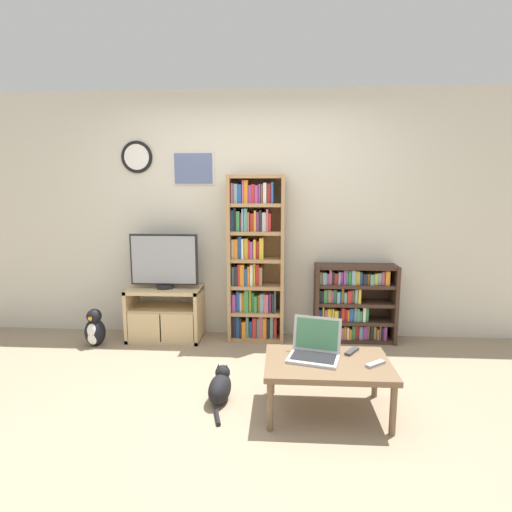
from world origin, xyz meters
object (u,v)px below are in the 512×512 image
cat (220,387)px  television (164,261)px  penguin_figurine (95,329)px  remote_far_from_laptop (352,351)px  coffee_table (327,367)px  bookshelf_tall (254,262)px  tv_stand (165,314)px  remote_near_laptop (375,364)px  laptop (315,348)px  bookshelf_short (351,303)px

cat → television: bearing=128.5°
television → cat: size_ratio=1.43×
cat → penguin_figurine: penguin_figurine is taller
remote_far_from_laptop → coffee_table: bearing=-105.2°
bookshelf_tall → cat: bookshelf_tall is taller
tv_stand → remote_near_laptop: tv_stand is taller
television → laptop: (1.46, -1.29, -0.40)m
television → bookshelf_short: television is taller
television → coffee_table: size_ratio=0.81×
remote_near_laptop → remote_far_from_laptop: bearing=171.9°
penguin_figurine → bookshelf_short: bearing=7.4°
television → remote_far_from_laptop: size_ratio=4.50×
television → cat: television is taller
coffee_table → remote_far_from_laptop: (0.20, 0.17, 0.05)m
cat → penguin_figurine: size_ratio=1.28×
tv_stand → bookshelf_short: (1.97, 0.11, 0.12)m
television → laptop: bearing=-41.3°
coffee_table → tv_stand: bearing=139.1°
bookshelf_short → remote_near_laptop: 1.50m
penguin_figurine → cat: bearing=-34.8°
tv_stand → bookshelf_tall: size_ratio=0.44×
tv_stand → bookshelf_tall: bookshelf_tall is taller
bookshelf_short → tv_stand: bearing=-176.9°
tv_stand → television: television is taller
tv_stand → bookshelf_short: bookshelf_short is taller
bookshelf_short → coffee_table: size_ratio=0.96×
bookshelf_tall → remote_near_laptop: bookshelf_tall is taller
tv_stand → bookshelf_tall: bearing=5.4°
bookshelf_tall → penguin_figurine: size_ratio=4.47×
remote_far_from_laptop → penguin_figurine: (-2.42, 0.95, -0.22)m
television → bookshelf_short: (1.96, 0.09, -0.44)m
coffee_table → remote_near_laptop: size_ratio=5.69×
laptop → cat: bearing=-168.5°
tv_stand → television: bearing=58.7°
coffee_table → remote_near_laptop: bearing=-8.4°
television → remote_far_from_laptop: (1.74, -1.19, -0.45)m
bookshelf_tall → laptop: bookshelf_tall is taller
television → cat: 1.64m
coffee_table → remote_far_from_laptop: size_ratio=5.57×
coffee_table → laptop: size_ratio=2.13×
remote_far_from_laptop → television: bearing=-179.9°
tv_stand → cat: bearing=-57.9°
bookshelf_short → television: bearing=-177.2°
remote_far_from_laptop → tv_stand: bearing=-179.5°
tv_stand → penguin_figurine: (-0.67, -0.24, -0.10)m
bookshelf_short → cat: (-1.19, -1.34, -0.29)m
bookshelf_short → coffee_table: 1.51m
remote_near_laptop → penguin_figurine: 2.80m
remote_near_laptop → remote_far_from_laptop: size_ratio=0.98×
laptop → penguin_figurine: bearing=168.7°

